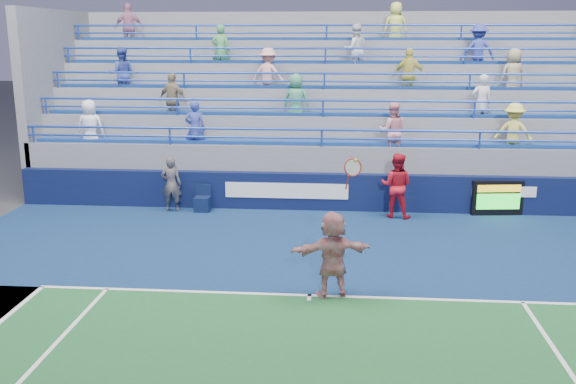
# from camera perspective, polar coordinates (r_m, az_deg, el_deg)

# --- Properties ---
(ground) EXTENTS (120.00, 120.00, 0.00)m
(ground) POSITION_cam_1_polar(r_m,az_deg,el_deg) (12.80, 1.92, -9.26)
(ground) COLOR #333538
(sponsor_wall) EXTENTS (18.00, 0.32, 1.10)m
(sponsor_wall) POSITION_cam_1_polar(r_m,az_deg,el_deg) (18.81, 2.95, 0.02)
(sponsor_wall) COLOR #091434
(sponsor_wall) RESTS_ON ground
(bleacher_stand) EXTENTS (18.00, 5.61, 6.13)m
(bleacher_stand) POSITION_cam_1_polar(r_m,az_deg,el_deg) (22.32, 3.29, 4.80)
(bleacher_stand) COLOR slate
(bleacher_stand) RESTS_ON ground
(serve_speed_board) EXTENTS (1.46, 0.33, 1.01)m
(serve_speed_board) POSITION_cam_1_polar(r_m,az_deg,el_deg) (19.18, 18.12, -0.52)
(serve_speed_board) COLOR black
(serve_speed_board) RESTS_ON ground
(judge_chair) EXTENTS (0.45, 0.45, 0.78)m
(judge_chair) POSITION_cam_1_polar(r_m,az_deg,el_deg) (18.87, -7.59, -0.98)
(judge_chair) COLOR #0B1738
(judge_chair) RESTS_ON ground
(tennis_player) EXTENTS (1.69, 0.91, 2.78)m
(tennis_player) POSITION_cam_1_polar(r_m,az_deg,el_deg) (12.52, 3.99, -5.54)
(tennis_player) COLOR silver
(tennis_player) RESTS_ON ground
(line_judge) EXTENTS (0.61, 0.42, 1.62)m
(line_judge) POSITION_cam_1_polar(r_m,az_deg,el_deg) (18.89, -10.33, 0.68)
(line_judge) COLOR #131636
(line_judge) RESTS_ON ground
(ball_girl) EXTENTS (1.04, 0.90, 1.84)m
(ball_girl) POSITION_cam_1_polar(r_m,az_deg,el_deg) (18.19, 9.60, 0.56)
(ball_girl) COLOR red
(ball_girl) RESTS_ON ground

